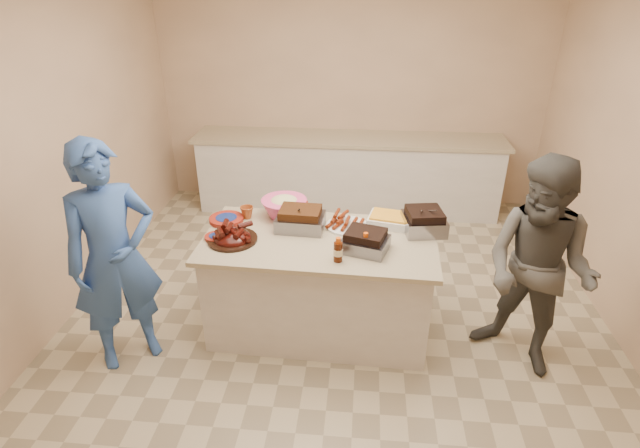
# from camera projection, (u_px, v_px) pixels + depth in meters

# --- Properties ---
(room) EXTENTS (4.50, 5.00, 2.70)m
(room) POSITION_uv_depth(u_px,v_px,m) (335.00, 318.00, 4.23)
(room) COLOR #D2AD89
(room) RESTS_ON ground
(back_counter) EXTENTS (3.60, 0.64, 0.90)m
(back_counter) POSITION_uv_depth(u_px,v_px,m) (348.00, 173.00, 5.97)
(back_counter) COLOR silver
(back_counter) RESTS_ON ground
(island) EXTENTS (1.79, 0.99, 0.83)m
(island) POSITION_uv_depth(u_px,v_px,m) (319.00, 326.00, 4.13)
(island) COLOR silver
(island) RESTS_ON ground
(rib_platter) EXTENTS (0.43, 0.43, 0.15)m
(rib_platter) POSITION_uv_depth(u_px,v_px,m) (233.00, 240.00, 3.73)
(rib_platter) COLOR #400C07
(rib_platter) RESTS_ON island
(pulled_pork_tray) EXTENTS (0.38, 0.30, 0.11)m
(pulled_pork_tray) POSITION_uv_depth(u_px,v_px,m) (301.00, 228.00, 3.90)
(pulled_pork_tray) COLOR #47230F
(pulled_pork_tray) RESTS_ON island
(brisket_tray) EXTENTS (0.38, 0.34, 0.09)m
(brisket_tray) POSITION_uv_depth(u_px,v_px,m) (365.00, 250.00, 3.61)
(brisket_tray) COLOR black
(brisket_tray) RESTS_ON island
(roasting_pan) EXTENTS (0.35, 0.35, 0.12)m
(roasting_pan) POSITION_uv_depth(u_px,v_px,m) (423.00, 231.00, 3.86)
(roasting_pan) COLOR gray
(roasting_pan) RESTS_ON island
(coleslaw_bowl) EXTENTS (0.38, 0.38, 0.25)m
(coleslaw_bowl) POSITION_uv_depth(u_px,v_px,m) (285.00, 216.00, 4.09)
(coleslaw_bowl) COLOR #E24781
(coleslaw_bowl) RESTS_ON island
(sausage_plate) EXTENTS (0.42, 0.42, 0.06)m
(sausage_plate) POSITION_uv_depth(u_px,v_px,m) (347.00, 227.00, 3.93)
(sausage_plate) COLOR silver
(sausage_plate) RESTS_ON island
(mac_cheese_dish) EXTENTS (0.38, 0.31, 0.09)m
(mac_cheese_dish) POSITION_uv_depth(u_px,v_px,m) (390.00, 224.00, 3.96)
(mac_cheese_dish) COLOR yellow
(mac_cheese_dish) RESTS_ON island
(bbq_bottle_a) EXTENTS (0.06, 0.06, 0.18)m
(bbq_bottle_a) POSITION_uv_depth(u_px,v_px,m) (338.00, 261.00, 3.47)
(bbq_bottle_a) COLOR #3A1405
(bbq_bottle_a) RESTS_ON island
(bbq_bottle_b) EXTENTS (0.06, 0.06, 0.18)m
(bbq_bottle_b) POSITION_uv_depth(u_px,v_px,m) (365.00, 255.00, 3.54)
(bbq_bottle_b) COLOR #3A1405
(bbq_bottle_b) RESTS_ON island
(mustard_bottle) EXTENTS (0.05, 0.05, 0.12)m
(mustard_bottle) POSITION_uv_depth(u_px,v_px,m) (288.00, 223.00, 3.98)
(mustard_bottle) COLOR gold
(mustard_bottle) RESTS_ON island
(sauce_bowl) EXTENTS (0.13, 0.05, 0.13)m
(sauce_bowl) POSITION_uv_depth(u_px,v_px,m) (306.00, 226.00, 3.93)
(sauce_bowl) COLOR silver
(sauce_bowl) RESTS_ON island
(plate_stack_large) EXTENTS (0.28, 0.28, 0.03)m
(plate_stack_large) POSITION_uv_depth(u_px,v_px,m) (227.00, 221.00, 4.01)
(plate_stack_large) COLOR maroon
(plate_stack_large) RESTS_ON island
(plate_stack_small) EXTENTS (0.17, 0.17, 0.02)m
(plate_stack_small) POSITION_uv_depth(u_px,v_px,m) (216.00, 238.00, 3.76)
(plate_stack_small) COLOR maroon
(plate_stack_small) RESTS_ON island
(plastic_cup) EXTENTS (0.11, 0.10, 0.11)m
(plastic_cup) POSITION_uv_depth(u_px,v_px,m) (247.00, 218.00, 4.06)
(plastic_cup) COLOR #94461D
(plastic_cup) RESTS_ON island
(basket_stack) EXTENTS (0.22, 0.19, 0.10)m
(basket_stack) POSITION_uv_depth(u_px,v_px,m) (298.00, 216.00, 4.10)
(basket_stack) COLOR maroon
(basket_stack) RESTS_ON island
(guest_blue) EXTENTS (1.54, 1.73, 0.41)m
(guest_blue) POSITION_uv_depth(u_px,v_px,m) (135.00, 353.00, 3.84)
(guest_blue) COLOR #3358A2
(guest_blue) RESTS_ON ground
(guest_gray) EXTENTS (1.65, 1.73, 0.61)m
(guest_gray) POSITION_uv_depth(u_px,v_px,m) (517.00, 360.00, 3.78)
(guest_gray) COLOR #53514B
(guest_gray) RESTS_ON ground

